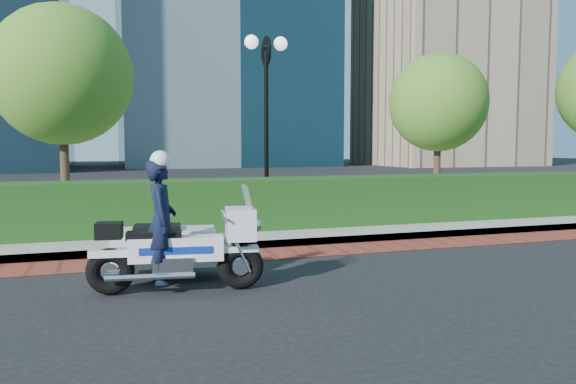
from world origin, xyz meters
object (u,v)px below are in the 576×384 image
object	(u,v)px
lamppost	(266,97)
tree_b	(62,75)
tree_c	(438,103)
police_motorcycle	(170,240)

from	to	relation	value
lamppost	tree_b	world-z (taller)	tree_b
tree_c	lamppost	bearing A→B (deg)	-166.70
tree_b	police_motorcycle	world-z (taller)	tree_b
lamppost	police_motorcycle	xyz separation A→B (m)	(-2.88, -5.37, -2.35)
tree_c	police_motorcycle	bearing A→B (deg)	-141.48
tree_b	tree_c	bearing A→B (deg)	-0.00
lamppost	tree_c	xyz separation A→B (m)	(5.50, 1.30, 0.09)
lamppost	tree_b	size ratio (longest dim) A/B	0.86
lamppost	police_motorcycle	distance (m)	6.53
tree_c	police_motorcycle	world-z (taller)	tree_c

